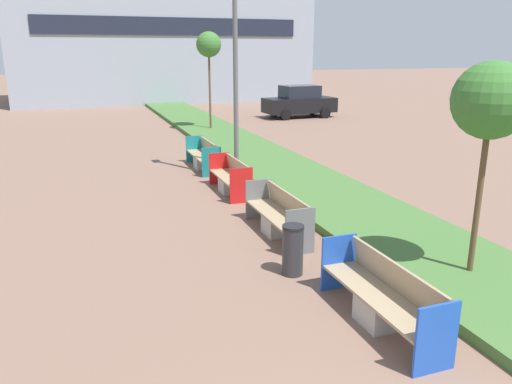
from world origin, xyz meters
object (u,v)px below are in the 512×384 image
Objects in this scene: bench_grey_frame at (279,218)px; bench_teal_frame at (204,158)px; street_lamp_post at (235,39)px; litter_bin at (293,250)px; sapling_tree_near at (491,102)px; bench_blue_frame at (382,300)px; bench_red_frame at (231,180)px; sapling_tree_far at (209,45)px; parked_car_distant at (299,102)px.

bench_grey_frame is 6.59m from bench_teal_frame.
street_lamp_post reaches higher than bench_grey_frame.
sapling_tree_near is at bearing -24.18° from litter_bin.
litter_bin is at bearing 105.06° from bench_blue_frame.
street_lamp_post is at bearing 66.32° from bench_red_frame.
street_lamp_post reaches higher than litter_bin.
bench_blue_frame and bench_teal_frame have the same top height.
bench_red_frame is 11.59m from sapling_tree_far.
sapling_tree_near is (2.27, -3.20, 2.70)m from bench_grey_frame.
parked_car_distant is (8.59, 21.56, 0.53)m from bench_blue_frame.
litter_bin is 4.03m from sapling_tree_near.
sapling_tree_near is at bearing 17.59° from bench_blue_frame.
bench_teal_frame is at bearing -129.94° from parked_car_distant.
bench_grey_frame is 0.56× the size of parked_car_distant.
sapling_tree_far is (0.00, 17.44, 0.98)m from sapling_tree_near.
sapling_tree_near is (2.27, -9.79, 2.70)m from bench_teal_frame.
litter_bin is at bearing -95.56° from bench_red_frame.
bench_red_frame is at bearing -123.34° from parked_car_distant.
litter_bin is (-0.53, -5.43, 0.09)m from bench_red_frame.
bench_teal_frame is 8.55m from litter_bin.
bench_red_frame is at bearing 108.78° from sapling_tree_near.
parked_car_distant reaches higher than bench_grey_frame.
bench_grey_frame is at bearing -99.06° from sapling_tree_far.
bench_blue_frame is at bearing -93.95° from street_lamp_post.
street_lamp_post is 1.77× the size of parked_car_distant.
parked_car_distant reaches higher than bench_blue_frame.
sapling_tree_far reaches higher than sapling_tree_near.
street_lamp_post reaches higher than sapling_tree_far.
sapling_tree_far reaches higher than bench_grey_frame.
bench_blue_frame is at bearing -89.99° from bench_grey_frame.
bench_grey_frame is 19.63m from parked_car_distant.
bench_grey_frame is 0.51× the size of sapling_tree_far.
bench_blue_frame is at bearing -97.13° from sapling_tree_far.
bench_teal_frame is 2.56× the size of litter_bin.
parked_car_distant is at bearing 73.14° from sapling_tree_near.
bench_teal_frame is (0.00, 3.10, 0.01)m from bench_red_frame.
street_lamp_post is at bearing -124.11° from parked_car_distant.
street_lamp_post is (0.61, 1.40, 3.79)m from bench_red_frame.
bench_red_frame is 0.50× the size of parked_car_distant.
bench_blue_frame is 3.60m from sapling_tree_near.
bench_blue_frame is 0.67× the size of sapling_tree_near.
bench_blue_frame is 1.05× the size of bench_teal_frame.
parked_car_distant is (8.59, 14.15, 0.54)m from bench_red_frame.
parked_car_distant is (8.59, 11.05, 0.54)m from bench_teal_frame.
bench_teal_frame is at bearing -106.54° from sapling_tree_far.
sapling_tree_far is at bearing 73.46° from bench_teal_frame.
sapling_tree_far is (2.80, 16.18, 3.59)m from litter_bin.
bench_red_frame is at bearing 90.03° from bench_blue_frame.
litter_bin is 0.12× the size of street_lamp_post.
bench_grey_frame is 14.88m from sapling_tree_far.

